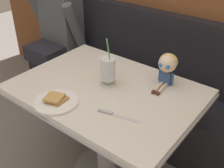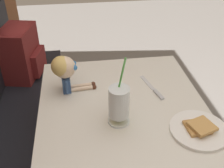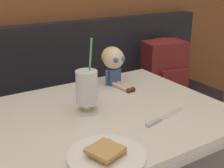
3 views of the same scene
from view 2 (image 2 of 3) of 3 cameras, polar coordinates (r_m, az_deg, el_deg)
diner_table at (r=1.39m, az=2.76°, el=-13.28°), size 1.11×0.81×0.74m
toast_plate at (r=1.24m, az=17.58°, el=-8.91°), size 0.25×0.25×0.04m
milkshake_glass at (r=1.17m, az=1.46°, el=-4.19°), size 0.10×0.10×0.31m
butter_knife at (r=1.43m, az=8.95°, el=-1.43°), size 0.23×0.07×0.01m
seated_doll at (r=1.37m, az=-9.79°, el=3.03°), size 0.12×0.22×0.20m
backpack at (r=2.09m, az=-18.43°, el=6.55°), size 0.34×0.30×0.41m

